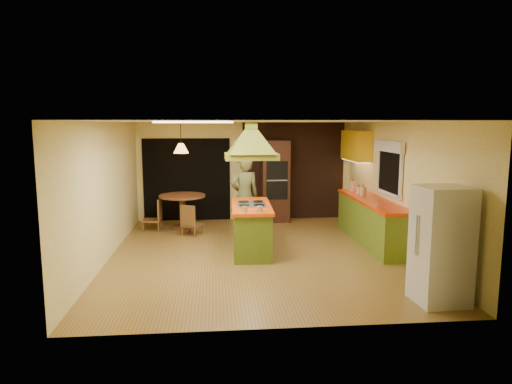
{
  "coord_description": "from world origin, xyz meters",
  "views": [
    {
      "loc": [
        -0.79,
        -8.43,
        2.45
      ],
      "look_at": [
        0.01,
        0.29,
        1.15
      ],
      "focal_mm": 32.0,
      "sensor_mm": 36.0,
      "label": 1
    }
  ],
  "objects": [
    {
      "name": "refrigerator",
      "position": [
        2.29,
        -2.62,
        0.81
      ],
      "size": [
        0.7,
        0.67,
        1.63
      ],
      "primitive_type": "cube",
      "rotation": [
        0.0,
        0.0,
        0.05
      ],
      "color": "silver",
      "rests_on": "ground"
    },
    {
      "name": "fluor_panel",
      "position": [
        -1.1,
        -1.2,
        2.48
      ],
      "size": [
        1.2,
        0.6,
        0.03
      ],
      "primitive_type": "cube",
      "color": "white",
      "rests_on": "ceiling_plane"
    },
    {
      "name": "chair_near",
      "position": [
        -1.31,
        1.62,
        0.35
      ],
      "size": [
        0.52,
        0.52,
        0.7
      ],
      "primitive_type": null,
      "rotation": [
        0.0,
        0.0,
        2.64
      ],
      "color": "brown",
      "rests_on": "ground"
    },
    {
      "name": "wall_oven",
      "position": [
        0.74,
        2.95,
        1.03
      ],
      "size": [
        0.69,
        0.61,
        2.06
      ],
      "rotation": [
        0.0,
        0.0,
        -0.02
      ],
      "color": "#492517",
      "rests_on": "ground"
    },
    {
      "name": "upper_cabinets",
      "position": [
        2.57,
        2.2,
        1.95
      ],
      "size": [
        0.34,
        1.4,
        0.7
      ],
      "primitive_type": "cube",
      "color": "yellow",
      "rests_on": "room_walls"
    },
    {
      "name": "dining_table",
      "position": [
        -1.56,
        2.27,
        0.57
      ],
      "size": [
        1.08,
        1.08,
        0.81
      ],
      "rotation": [
        0.0,
        0.0,
        -0.21
      ],
      "color": "brown",
      "rests_on": "ground"
    },
    {
      "name": "ceiling_plane",
      "position": [
        0.0,
        0.0,
        2.5
      ],
      "size": [
        6.5,
        6.5,
        0.0
      ],
      "primitive_type": "plane",
      "rotation": [
        3.14,
        0.0,
        0.0
      ],
      "color": "silver",
      "rests_on": "room_walls"
    },
    {
      "name": "right_counter",
      "position": [
        2.45,
        0.6,
        0.46
      ],
      "size": [
        0.62,
        3.05,
        0.92
      ],
      "color": "olive",
      "rests_on": "ground"
    },
    {
      "name": "ground",
      "position": [
        0.0,
        0.0,
        0.0
      ],
      "size": [
        6.5,
        6.5,
        0.0
      ],
      "primitive_type": "plane",
      "color": "olive",
      "rests_on": "ground"
    },
    {
      "name": "room_walls",
      "position": [
        0.0,
        0.0,
        1.25
      ],
      "size": [
        5.5,
        6.5,
        6.5
      ],
      "color": "#FBF4B4",
      "rests_on": "ground"
    },
    {
      "name": "kitchen_island",
      "position": [
        -0.09,
        0.19,
        0.47
      ],
      "size": [
        0.81,
        1.87,
        0.94
      ],
      "rotation": [
        0.0,
        0.0,
        -0.04
      ],
      "color": "#566E1B",
      "rests_on": "ground"
    },
    {
      "name": "canister_large",
      "position": [
        2.4,
        1.8,
        1.03
      ],
      "size": [
        0.15,
        0.15,
        0.21
      ],
      "primitive_type": "cylinder",
      "rotation": [
        0.0,
        0.0,
        0.01
      ],
      "color": "#F8E2C8",
      "rests_on": "right_counter"
    },
    {
      "name": "brick_panel",
      "position": [
        1.25,
        3.23,
        1.25
      ],
      "size": [
        2.64,
        0.03,
        2.5
      ],
      "primitive_type": "cube",
      "color": "#381E14",
      "rests_on": "ground"
    },
    {
      "name": "man",
      "position": [
        -0.14,
        1.46,
        0.89
      ],
      "size": [
        0.72,
        0.56,
        1.77
      ],
      "primitive_type": "imported",
      "rotation": [
        0.0,
        0.0,
        3.36
      ],
      "color": "brown",
      "rests_on": "ground"
    },
    {
      "name": "canister_small",
      "position": [
        2.4,
        1.36,
        0.99
      ],
      "size": [
        0.14,
        0.14,
        0.15
      ],
      "primitive_type": "cylinder",
      "rotation": [
        0.0,
        0.0,
        -0.37
      ],
      "color": "#FFF1CD",
      "rests_on": "right_counter"
    },
    {
      "name": "window_right",
      "position": [
        2.7,
        0.4,
        1.77
      ],
      "size": [
        0.12,
        1.35,
        1.06
      ],
      "color": "black",
      "rests_on": "room_walls"
    },
    {
      "name": "pendant_lamp",
      "position": [
        -1.56,
        2.27,
        1.9
      ],
      "size": [
        0.43,
        0.43,
        0.23
      ],
      "primitive_type": "cone",
      "rotation": [
        0.0,
        0.0,
        0.26
      ],
      "color": "#FF9E3F",
      "rests_on": "ceiling_plane"
    },
    {
      "name": "nook_opening",
      "position": [
        -1.5,
        3.23,
        1.05
      ],
      "size": [
        2.2,
        0.03,
        2.1
      ],
      "primitive_type": "cube",
      "color": "black",
      "rests_on": "ground"
    },
    {
      "name": "range_hood",
      "position": [
        -0.09,
        0.19,
        2.25
      ],
      "size": [
        1.0,
        0.73,
        0.79
      ],
      "rotation": [
        0.0,
        0.0,
        0.01
      ],
      "color": "olive",
      "rests_on": "ceiling_plane"
    },
    {
      "name": "canister_medium",
      "position": [
        2.4,
        1.07,
        1.01
      ],
      "size": [
        0.17,
        0.17,
        0.19
      ],
      "primitive_type": "cylinder",
      "rotation": [
        0.0,
        0.0,
        0.37
      ],
      "color": "beige",
      "rests_on": "right_counter"
    },
    {
      "name": "chair_left",
      "position": [
        -2.26,
        2.17,
        0.37
      ],
      "size": [
        0.43,
        0.43,
        0.74
      ],
      "primitive_type": null,
      "rotation": [
        0.0,
        0.0,
        -1.64
      ],
      "color": "brown",
      "rests_on": "ground"
    }
  ]
}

